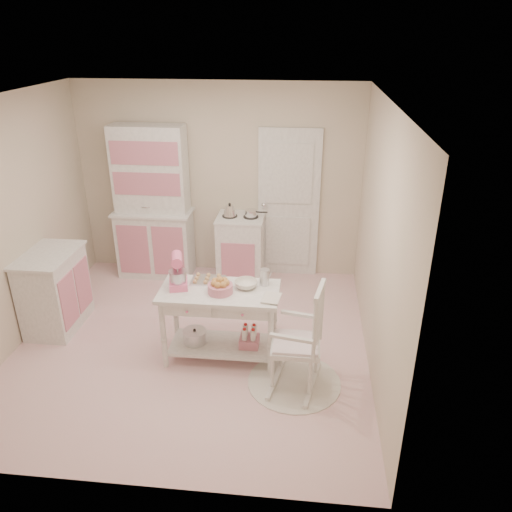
# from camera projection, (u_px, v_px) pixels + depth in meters

# --- Properties ---
(room_shell) EXTENTS (3.84, 3.84, 2.62)m
(room_shell) POSITION_uv_depth(u_px,v_px,m) (184.00, 202.00, 4.84)
(room_shell) COLOR pink
(room_shell) RESTS_ON ground
(door) EXTENTS (0.82, 0.05, 2.04)m
(door) POSITION_uv_depth(u_px,v_px,m) (289.00, 204.00, 6.70)
(door) COLOR white
(door) RESTS_ON ground
(hutch) EXTENTS (1.06, 0.50, 2.08)m
(hutch) POSITION_uv_depth(u_px,v_px,m) (152.00, 203.00, 6.68)
(hutch) COLOR white
(hutch) RESTS_ON ground
(stove) EXTENTS (0.62, 0.57, 0.92)m
(stove) POSITION_uv_depth(u_px,v_px,m) (241.00, 248.00, 6.76)
(stove) COLOR white
(stove) RESTS_ON ground
(base_cabinet) EXTENTS (0.54, 0.84, 0.92)m
(base_cabinet) POSITION_uv_depth(u_px,v_px,m) (55.00, 290.00, 5.69)
(base_cabinet) COLOR white
(base_cabinet) RESTS_ON ground
(lace_rug) EXTENTS (0.92, 0.92, 0.01)m
(lace_rug) POSITION_uv_depth(u_px,v_px,m) (294.00, 382.00, 4.92)
(lace_rug) COLOR white
(lace_rug) RESTS_ON ground
(rocking_chair) EXTENTS (0.61, 0.80, 1.10)m
(rocking_chair) POSITION_uv_depth(u_px,v_px,m) (296.00, 336.00, 4.69)
(rocking_chair) COLOR white
(rocking_chair) RESTS_ON ground
(work_table) EXTENTS (1.20, 0.60, 0.80)m
(work_table) POSITION_uv_depth(u_px,v_px,m) (220.00, 324.00, 5.16)
(work_table) COLOR white
(work_table) RESTS_ON ground
(stand_mixer) EXTENTS (0.26, 0.32, 0.34)m
(stand_mixer) POSITION_uv_depth(u_px,v_px,m) (178.00, 272.00, 4.98)
(stand_mixer) COLOR pink
(stand_mixer) RESTS_ON work_table
(cookie_tray) EXTENTS (0.34, 0.24, 0.02)m
(cookie_tray) POSITION_uv_depth(u_px,v_px,m) (208.00, 280.00, 5.17)
(cookie_tray) COLOR silver
(cookie_tray) RESTS_ON work_table
(bread_basket) EXTENTS (0.25, 0.25, 0.09)m
(bread_basket) POSITION_uv_depth(u_px,v_px,m) (220.00, 288.00, 4.93)
(bread_basket) COLOR #CE768C
(bread_basket) RESTS_ON work_table
(mixing_bowl) EXTENTS (0.23, 0.23, 0.07)m
(mixing_bowl) POSITION_uv_depth(u_px,v_px,m) (246.00, 284.00, 5.02)
(mixing_bowl) COLOR silver
(mixing_bowl) RESTS_ON work_table
(metal_pitcher) EXTENTS (0.10, 0.10, 0.17)m
(metal_pitcher) POSITION_uv_depth(u_px,v_px,m) (265.00, 277.00, 5.06)
(metal_pitcher) COLOR silver
(metal_pitcher) RESTS_ON work_table
(recipe_book) EXTENTS (0.20, 0.25, 0.02)m
(recipe_book) POSITION_uv_depth(u_px,v_px,m) (263.00, 297.00, 4.84)
(recipe_book) COLOR silver
(recipe_book) RESTS_ON work_table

